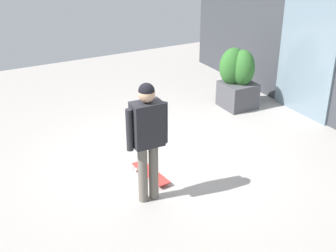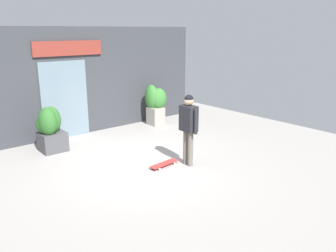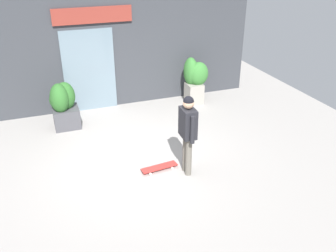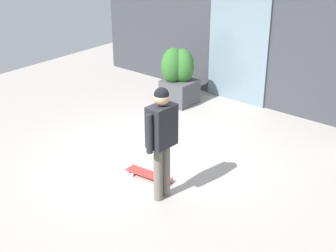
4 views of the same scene
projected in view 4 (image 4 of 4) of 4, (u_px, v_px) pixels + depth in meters
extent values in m
plane|color=#9E9993|center=(155.00, 163.00, 8.11)|extent=(12.00, 12.00, 0.00)
cube|color=#383A3F|center=(266.00, 29.00, 9.82)|extent=(8.59, 0.25, 3.22)
cube|color=slate|center=(238.00, 49.00, 10.22)|extent=(1.41, 0.06, 2.27)
cylinder|color=#666056|center=(158.00, 174.00, 6.96)|extent=(0.13, 0.13, 0.85)
cylinder|color=#666056|center=(166.00, 170.00, 7.07)|extent=(0.13, 0.13, 0.85)
cube|color=#232328|center=(162.00, 126.00, 6.71)|extent=(0.27, 0.41, 0.60)
cylinder|color=#232328|center=(149.00, 134.00, 6.56)|extent=(0.09, 0.09, 0.57)
cylinder|color=#232328|center=(173.00, 122.00, 6.89)|extent=(0.09, 0.09, 0.57)
sphere|color=tan|center=(162.00, 98.00, 6.54)|extent=(0.22, 0.22, 0.22)
sphere|color=black|center=(161.00, 95.00, 6.52)|extent=(0.21, 0.21, 0.21)
cube|color=red|center=(149.00, 174.00, 7.65)|extent=(0.80, 0.28, 0.02)
cylinder|color=silver|center=(132.00, 175.00, 7.72)|extent=(0.06, 0.04, 0.05)
cylinder|color=silver|center=(140.00, 169.00, 7.88)|extent=(0.06, 0.04, 0.05)
cylinder|color=silver|center=(158.00, 184.00, 7.46)|extent=(0.06, 0.04, 0.05)
cylinder|color=silver|center=(166.00, 178.00, 7.63)|extent=(0.06, 0.04, 0.05)
cube|color=#47474C|center=(179.00, 92.00, 10.42)|extent=(0.64, 0.62, 0.52)
ellipsoid|color=#2D6628|center=(178.00, 68.00, 10.32)|extent=(0.52, 0.54, 0.53)
ellipsoid|color=#2D6628|center=(173.00, 66.00, 10.19)|extent=(0.46, 0.57, 0.76)
ellipsoid|color=#2D6628|center=(182.00, 66.00, 10.20)|extent=(0.50, 0.46, 0.73)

